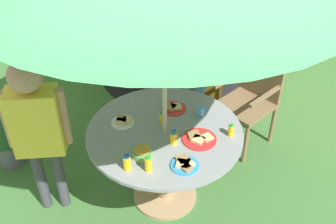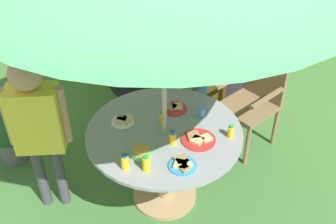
{
  "view_description": "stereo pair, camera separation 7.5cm",
  "coord_description": "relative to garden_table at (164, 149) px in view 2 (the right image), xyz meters",
  "views": [
    {
      "loc": [
        -0.2,
        -2.38,
        2.71
      ],
      "look_at": [
        0.03,
        0.08,
        0.86
      ],
      "focal_mm": 43.0,
      "sensor_mm": 36.0,
      "label": 1
    },
    {
      "loc": [
        -0.12,
        -2.38,
        2.71
      ],
      "look_at": [
        0.03,
        0.08,
        0.86
      ],
      "focal_mm": 43.0,
      "sensor_mm": 36.0,
      "label": 2
    }
  ],
  "objects": [
    {
      "name": "juice_bottle_near_left",
      "position": [
        0.05,
        -0.15,
        0.24
      ],
      "size": [
        0.05,
        0.05,
        0.12
      ],
      "color": "yellow",
      "rests_on": "garden_table"
    },
    {
      "name": "juice_bottle_mid_left",
      "position": [
        -0.01,
        0.1,
        0.24
      ],
      "size": [
        0.05,
        0.05,
        0.11
      ],
      "color": "yellow",
      "rests_on": "garden_table"
    },
    {
      "name": "plate_far_left",
      "position": [
        0.1,
        0.27,
        0.2
      ],
      "size": [
        0.2,
        0.2,
        0.03
      ],
      "color": "red",
      "rests_on": "garden_table"
    },
    {
      "name": "plate_mid_right",
      "position": [
        0.25,
        -0.13,
        0.2
      ],
      "size": [
        0.26,
        0.26,
        0.03
      ],
      "color": "red",
      "rests_on": "garden_table"
    },
    {
      "name": "snack_bowl",
      "position": [
        -0.18,
        -0.27,
        0.23
      ],
      "size": [
        0.14,
        0.14,
        0.08
      ],
      "color": "#66B259",
      "rests_on": "garden_table"
    },
    {
      "name": "cup_near",
      "position": [
        0.31,
        0.17,
        0.23
      ],
      "size": [
        0.06,
        0.06,
        0.07
      ],
      "primitive_type": "cylinder",
      "color": "#4C99D8",
      "rests_on": "garden_table"
    },
    {
      "name": "potted_plant",
      "position": [
        -1.42,
        0.58,
        -0.14
      ],
      "size": [
        0.49,
        0.49,
        0.69
      ],
      "color": "#595960",
      "rests_on": "ground_plane"
    },
    {
      "name": "dome_tent",
      "position": [
        0.33,
        2.11,
        0.3
      ],
      "size": [
        2.23,
        2.23,
        1.72
      ],
      "rotation": [
        0.0,
        0.0,
        0.17
      ],
      "color": "orange",
      "rests_on": "ground_plane"
    },
    {
      "name": "juice_bottle_center_front",
      "position": [
        0.49,
        -0.1,
        0.24
      ],
      "size": [
        0.05,
        0.05,
        0.11
      ],
      "color": "yellow",
      "rests_on": "garden_table"
    },
    {
      "name": "garden_table",
      "position": [
        0.0,
        0.0,
        0.0
      ],
      "size": [
        1.21,
        1.21,
        0.74
      ],
      "color": "tan",
      "rests_on": "ground_plane"
    },
    {
      "name": "plate_center_back",
      "position": [
        0.1,
        -0.39,
        0.2
      ],
      "size": [
        0.2,
        0.2,
        0.03
      ],
      "color": "#338CD8",
      "rests_on": "garden_table"
    },
    {
      "name": "child_in_yellow_shirt",
      "position": [
        -0.94,
        -0.0,
        0.35
      ],
      "size": [
        0.47,
        0.24,
        1.41
      ],
      "rotation": [
        0.0,
        0.0,
        0.0
      ],
      "color": "#3F3F47",
      "rests_on": "ground_plane"
    },
    {
      "name": "juice_bottle_far_right",
      "position": [
        -0.29,
        -0.39,
        0.25
      ],
      "size": [
        0.06,
        0.06,
        0.12
      ],
      "color": "yellow",
      "rests_on": "garden_table"
    },
    {
      "name": "juice_bottle_front_edge",
      "position": [
        -0.15,
        -0.41,
        0.25
      ],
      "size": [
        0.05,
        0.05,
        0.13
      ],
      "color": "yellow",
      "rests_on": "garden_table"
    },
    {
      "name": "plate_near_right",
      "position": [
        -0.32,
        0.13,
        0.2
      ],
      "size": [
        0.18,
        0.18,
        0.03
      ],
      "color": "white",
      "rests_on": "garden_table"
    },
    {
      "name": "ground_plane",
      "position": [
        0.0,
        0.0,
        -0.56
      ],
      "size": [
        10.0,
        10.0,
        0.02
      ],
      "primitive_type": "cube",
      "color": "#3D6B33"
    },
    {
      "name": "wooden_chair",
      "position": [
        0.9,
        0.71,
        -0.01
      ],
      "size": [
        0.65,
        0.65,
        0.97
      ],
      "rotation": [
        0.0,
        0.0,
        -0.9
      ],
      "color": "brown",
      "rests_on": "ground_plane"
    },
    {
      "name": "child_in_blue_shirt",
      "position": [
        0.41,
        0.86,
        0.31
      ],
      "size": [
        0.32,
        0.42,
        1.34
      ],
      "rotation": [
        0.0,
        0.0,
        -2.01
      ],
      "color": "brown",
      "rests_on": "ground_plane"
    }
  ]
}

